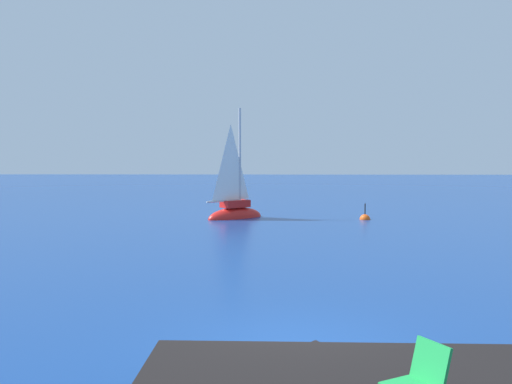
# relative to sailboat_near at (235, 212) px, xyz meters

# --- Properties ---
(ground_plane) EXTENTS (160.00, 160.00, 0.00)m
(ground_plane) POSITION_rel_sailboat_near_xyz_m (2.31, -20.18, -0.35)
(ground_plane) COLOR navy
(boulder_seaward) EXTENTS (1.21, 1.29, 0.71)m
(boulder_seaward) POSITION_rel_sailboat_near_xyz_m (2.58, -21.41, -0.35)
(boulder_seaward) COLOR black
(boulder_seaward) RESTS_ON ground
(sailboat_near) EXTENTS (3.39, 3.05, 6.49)m
(sailboat_near) POSITION_rel_sailboat_near_xyz_m (0.00, 0.00, 0.00)
(sailboat_near) COLOR red
(sailboat_near) RESTS_ON ground
(beach_chair) EXTENTS (0.75, 0.71, 0.80)m
(beach_chair) POSITION_rel_sailboat_near_xyz_m (3.41, -24.38, 0.80)
(beach_chair) COLOR green
(beach_chair) RESTS_ON shore_ledge
(marker_buoy) EXTENTS (0.56, 0.56, 1.13)m
(marker_buoy) POSITION_rel_sailboat_near_xyz_m (6.91, -0.52, -0.35)
(marker_buoy) COLOR #EA5114
(marker_buoy) RESTS_ON ground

